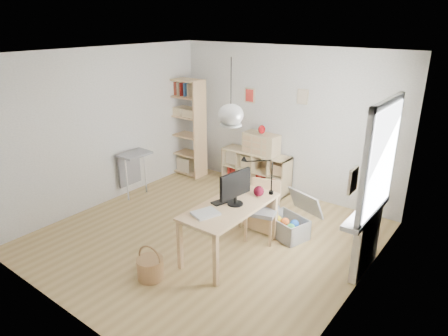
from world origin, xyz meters
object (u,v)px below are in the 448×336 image
Objects in this scene: desk at (230,211)px; storage_chest at (290,222)px; cube_shelf at (256,172)px; monitor at (235,186)px; drawer_chest at (261,144)px; chair at (263,206)px; tall_bookshelf at (186,124)px.

storage_chest is (0.43, 0.96, -0.45)m from desk.
cube_shelf is at bearing 114.61° from desk.
cube_shelf is 1.67× the size of storage_chest.
monitor is at bearing -96.20° from storage_chest.
cube_shelf is at bearing 164.64° from drawer_chest.
drawer_chest is (-1.01, 1.52, 0.41)m from chair.
tall_bookshelf is at bearing 152.47° from monitor.
monitor is (0.04, 0.06, 0.36)m from desk.
storage_chest is (3.02, -0.99, -0.88)m from tall_bookshelf.
cube_shelf is 0.63m from drawer_chest.
storage_chest is (0.32, 0.29, -0.30)m from chair.
drawer_chest is at bearing 112.24° from desk.
monitor is 2.33m from drawer_chest.
monitor reaches higher than drawer_chest.
chair is at bearing 80.27° from desk.
chair is 0.80m from monitor.
monitor is (2.62, -1.89, -0.07)m from tall_bookshelf.
tall_bookshelf is at bearing -169.81° from cube_shelf.
storage_chest is 1.94m from drawer_chest.
storage_chest is at bearing -40.18° from drawer_chest.
monitor is at bearing -35.74° from tall_bookshelf.
cube_shelf is at bearing 110.27° from chair.
tall_bookshelf is at bearing -169.27° from drawer_chest.
desk is at bearing -65.11° from drawer_chest.
chair is at bearing -53.91° from cube_shelf.
chair is 0.52m from storage_chest.
desk is at bearing -65.39° from cube_shelf.
chair reaches higher than storage_chest.
cube_shelf is 2.05× the size of drawer_chest.
monitor is (-0.39, -0.90, 0.80)m from storage_chest.
drawer_chest reaches higher than chair.
cube_shelf is (-1.02, 2.23, -0.36)m from desk.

